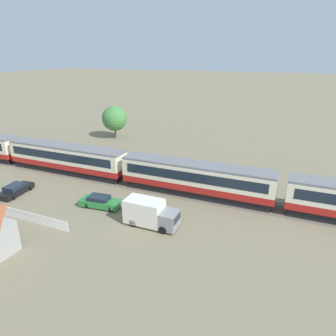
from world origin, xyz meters
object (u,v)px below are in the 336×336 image
object	(u,v)px
parked_car_black	(16,190)
yard_tree_0	(114,118)
parked_car_green	(100,202)
passenger_train	(198,178)
delivery_truck_grey	(150,213)

from	to	relation	value
parked_car_black	yard_tree_0	size ratio (longest dim) A/B	0.71
yard_tree_0	parked_car_green	bearing A→B (deg)	-61.03
parked_car_green	parked_car_black	xyz separation A→B (m)	(-11.45, -1.27, -0.03)
passenger_train	parked_car_green	xyz separation A→B (m)	(-9.07, -7.18, -1.61)
passenger_train	parked_car_black	xyz separation A→B (m)	(-20.52, -8.45, -1.64)
passenger_train	yard_tree_0	distance (m)	30.33
parked_car_black	yard_tree_0	xyz separation A→B (m)	(-3.05, 27.46, 3.47)
parked_car_green	yard_tree_0	xyz separation A→B (m)	(-14.50, 26.19, 3.44)
parked_car_green	parked_car_black	distance (m)	11.52
parked_car_green	parked_car_black	size ratio (longest dim) A/B	1.02
yard_tree_0	parked_car_black	bearing A→B (deg)	-83.66
parked_car_green	delivery_truck_grey	distance (m)	6.96
parked_car_green	parked_car_black	bearing A→B (deg)	-179.61
parked_car_black	yard_tree_0	bearing A→B (deg)	0.30
delivery_truck_grey	yard_tree_0	distance (m)	34.86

